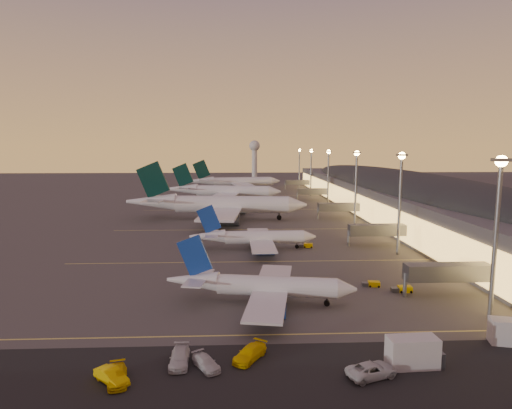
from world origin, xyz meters
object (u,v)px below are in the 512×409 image
(airliner_wide_near, at_px, (216,205))
(service_van_d, at_px, (250,353))
(airliner_wide_mid, at_px, (223,191))
(baggage_tug_b, at_px, (372,284))
(service_van_f, at_px, (111,376))
(catering_truck_a, at_px, (415,353))
(baggage_tug_c, at_px, (306,245))
(service_van_b, at_px, (117,376))
(service_van_a, at_px, (180,357))
(airliner_narrow_north, at_px, (254,238))
(service_van_c, at_px, (206,363))
(service_van_e, at_px, (372,370))
(baggage_tug_a, at_px, (402,289))
(radar_tower, at_px, (255,153))
(airliner_narrow_south, at_px, (260,286))
(airliner_wide_far, at_px, (235,182))

(airliner_wide_near, distance_m, service_van_d, 108.29)
(airliner_wide_mid, distance_m, baggage_tug_b, 140.03)
(service_van_f, bearing_deg, catering_truck_a, -44.33)
(baggage_tug_b, height_order, baggage_tug_c, baggage_tug_c)
(service_van_b, height_order, service_van_f, service_van_f)
(service_van_a, bearing_deg, airliner_narrow_north, 77.59)
(service_van_a, xyz_separation_m, service_van_c, (3.41, -1.22, -0.13))
(baggage_tug_b, bearing_deg, service_van_c, -127.09)
(catering_truck_a, relative_size, service_van_e, 1.10)
(baggage_tug_a, xyz_separation_m, baggage_tug_c, (-12.32, 36.62, -0.01))
(radar_tower, height_order, baggage_tug_c, radar_tower)
(service_van_c, distance_m, service_van_d, 5.80)
(airliner_wide_mid, bearing_deg, baggage_tug_b, -66.56)
(service_van_d, xyz_separation_m, service_van_e, (14.39, -4.87, 0.03))
(baggage_tug_a, height_order, service_van_f, service_van_f)
(radar_tower, height_order, service_van_d, radar_tower)
(airliner_narrow_south, bearing_deg, catering_truck_a, -41.73)
(airliner_wide_near, bearing_deg, airliner_narrow_south, -76.66)
(service_van_e, bearing_deg, service_van_d, 52.34)
(airliner_narrow_north, bearing_deg, catering_truck_a, -75.04)
(service_van_b, bearing_deg, radar_tower, 70.38)
(airliner_wide_mid, xyz_separation_m, service_van_b, (-6.54, -168.58, -4.13))
(airliner_wide_far, bearing_deg, baggage_tug_a, -89.42)
(airliner_wide_far, height_order, baggage_tug_c, airliner_wide_far)
(airliner_narrow_south, distance_m, airliner_narrow_north, 39.88)
(baggage_tug_c, xyz_separation_m, service_van_f, (-33.38, -66.07, 0.33))
(baggage_tug_a, height_order, service_van_d, service_van_d)
(airliner_wide_near, bearing_deg, catering_truck_a, -69.17)
(radar_tower, bearing_deg, baggage_tug_b, -87.63)
(airliner_narrow_south, relative_size, service_van_e, 5.34)
(airliner_wide_mid, xyz_separation_m, service_van_d, (8.99, -163.84, -4.06))
(airliner_wide_mid, bearing_deg, catering_truck_a, -70.46)
(baggage_tug_c, relative_size, service_van_b, 0.73)
(baggage_tug_a, distance_m, baggage_tug_c, 38.64)
(baggage_tug_b, relative_size, catering_truck_a, 0.51)
(service_van_b, height_order, service_van_d, service_van_d)
(service_van_e, bearing_deg, baggage_tug_b, -36.45)
(catering_truck_a, relative_size, service_van_a, 1.18)
(baggage_tug_a, bearing_deg, service_van_a, -145.05)
(baggage_tug_b, xyz_separation_m, service_van_b, (-40.28, -32.74, 0.31))
(service_van_a, bearing_deg, airliner_wide_near, 88.77)
(airliner_narrow_north, xyz_separation_m, service_van_b, (-18.25, -64.62, -2.36))
(airliner_wide_mid, distance_m, service_van_f, 168.90)
(airliner_wide_mid, bearing_deg, service_van_a, -80.46)
(airliner_narrow_north, xyz_separation_m, airliner_wide_mid, (-11.71, 103.96, 1.77))
(baggage_tug_c, bearing_deg, service_van_f, -105.94)
(airliner_narrow_north, height_order, service_van_e, airliner_narrow_north)
(service_van_c, xyz_separation_m, service_van_f, (-10.72, -2.88, 0.11))
(baggage_tug_b, relative_size, baggage_tug_c, 0.91)
(airliner_narrow_north, distance_m, airliner_wide_far, 161.23)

